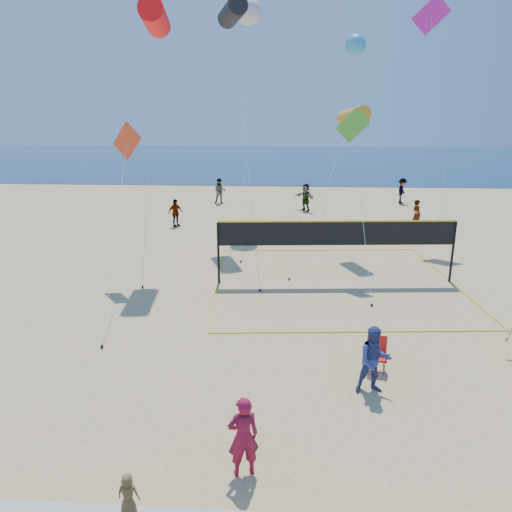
{
  "coord_description": "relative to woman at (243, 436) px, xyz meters",
  "views": [
    {
      "loc": [
        0.16,
        -9.65,
        7.14
      ],
      "look_at": [
        -0.55,
        2.0,
        3.65
      ],
      "focal_mm": 35.0,
      "sensor_mm": 36.0,
      "label": 1
    }
  ],
  "objects": [
    {
      "name": "ground",
      "position": [
        0.6,
        1.23,
        -0.87
      ],
      "size": [
        120.0,
        120.0,
        0.0
      ],
      "primitive_type": "plane",
      "color": "#DAB37B",
      "rests_on": "ground"
    },
    {
      "name": "ocean",
      "position": [
        0.6,
        63.23,
        -0.86
      ],
      "size": [
        140.0,
        50.0,
        0.03
      ],
      "primitive_type": "cube",
      "color": "navy",
      "rests_on": "ground"
    },
    {
      "name": "woman",
      "position": [
        0.0,
        0.0,
        0.0
      ],
      "size": [
        0.74,
        0.6,
        1.75
      ],
      "primitive_type": "imported",
      "rotation": [
        0.0,
        0.0,
        3.46
      ],
      "color": "maroon",
      "rests_on": "ground"
    },
    {
      "name": "toddler",
      "position": [
        -1.77,
        -1.77,
        0.11
      ],
      "size": [
        0.38,
        0.25,
        0.76
      ],
      "primitive_type": "imported",
      "rotation": [
        0.0,
        0.0,
        3.11
      ],
      "color": "brown",
      "rests_on": "seawall"
    },
    {
      "name": "bystander_a",
      "position": [
        3.1,
        3.24,
        0.04
      ],
      "size": [
        0.96,
        0.78,
        1.82
      ],
      "primitive_type": "imported",
      "rotation": [
        0.0,
        0.0,
        0.11
      ],
      "color": "navy",
      "rests_on": "ground"
    },
    {
      "name": "far_person_0",
      "position": [
        -6.08,
        21.59,
        -0.02
      ],
      "size": [
        1.02,
        1.0,
        1.72
      ],
      "primitive_type": "imported",
      "rotation": [
        0.0,
        0.0,
        0.76
      ],
      "color": "gray",
      "rests_on": "ground"
    },
    {
      "name": "far_person_1",
      "position": [
        2.15,
        26.96,
        0.1
      ],
      "size": [
        1.65,
        1.71,
        1.94
      ],
      "primitive_type": "imported",
      "rotation": [
        0.0,
        0.0,
        -0.82
      ],
      "color": "gray",
      "rests_on": "ground"
    },
    {
      "name": "far_person_2",
      "position": [
        8.63,
        21.58,
        0.04
      ],
      "size": [
        0.64,
        0.78,
        1.83
      ],
      "primitive_type": "imported",
      "rotation": [
        0.0,
        0.0,
        1.91
      ],
      "color": "gray",
      "rests_on": "ground"
    },
    {
      "name": "far_person_3",
      "position": [
        -4.31,
        29.38,
        0.09
      ],
      "size": [
        1.02,
        0.84,
        1.93
      ],
      "primitive_type": "imported",
      "rotation": [
        0.0,
        0.0,
        0.12
      ],
      "color": "gray",
      "rests_on": "ground"
    },
    {
      "name": "far_person_4",
      "position": [
        9.66,
        30.31,
        0.09
      ],
      "size": [
        1.17,
        1.43,
        1.93
      ],
      "primitive_type": "imported",
      "rotation": [
        0.0,
        0.0,
        1.14
      ],
      "color": "gray",
      "rests_on": "ground"
    },
    {
      "name": "camp_chair",
      "position": [
        3.38,
        4.37,
        -0.3
      ],
      "size": [
        0.6,
        0.72,
        1.12
      ],
      "rotation": [
        0.0,
        0.0,
        -0.12
      ],
      "color": "red",
      "rests_on": "ground"
    },
    {
      "name": "volleyball_net",
      "position": [
        2.89,
        11.73,
        0.99
      ],
      "size": [
        10.77,
        10.64,
        2.68
      ],
      "rotation": [
        0.0,
        0.0,
        0.08
      ],
      "color": "black",
      "rests_on": "ground"
    },
    {
      "name": "kite_0",
      "position": [
        -4.86,
        14.13,
        9.86
      ],
      "size": [
        1.31,
        4.97,
        11.43
      ],
      "rotation": [
        0.0,
        0.0,
        0.11
      ],
      "color": "#FD1010",
      "rests_on": "ground"
    },
    {
      "name": "kite_1",
      "position": [
        -2.16,
        19.56,
        10.94
      ],
      "size": [
        2.9,
        10.5,
        12.49
      ],
      "rotation": [
        0.0,
        0.0,
        0.37
      ],
      "color": "black",
      "rests_on": "ground"
    },
    {
      "name": "kite_2",
      "position": [
        3.96,
        16.79,
        5.83
      ],
      "size": [
        3.79,
        6.03,
        7.24
      ],
      "rotation": [
        0.0,
        0.0,
        0.4
      ],
      "color": "orange",
      "rests_on": "ground"
    },
    {
      "name": "kite_3",
      "position": [
        -5.74,
        11.78,
        4.63
      ],
      "size": [
        1.74,
        7.39,
        6.63
      ],
      "rotation": [
        0.0,
        0.0,
        -0.32
      ],
      "color": "#E4431F",
      "rests_on": "ground"
    },
    {
      "name": "kite_4",
      "position": [
        3.56,
        13.28,
        5.18
      ],
      "size": [
        1.41,
        4.77,
        7.16
      ],
      "rotation": [
        0.0,
        0.0,
        -0.24
      ],
      "color": "green",
      "rests_on": "ground"
    },
    {
      "name": "kite_5",
      "position": [
        8.14,
        20.14,
        10.32
      ],
      "size": [
        1.99,
        6.57,
        12.72
      ],
      "rotation": [
        0.0,
        0.0,
        0.08
      ],
      "color": "#CD1BAE",
      "rests_on": "ground"
    },
    {
      "name": "kite_6",
      "position": [
        -1.59,
        22.94,
        11.51
      ],
      "size": [
        1.98,
        9.71,
        13.15
      ],
      "rotation": [
        0.0,
        0.0,
        0.41
      ],
      "color": "silver",
      "rests_on": "ground"
    },
    {
      "name": "kite_7",
      "position": [
        4.75,
        24.09,
        9.83
      ],
      "size": [
        2.91,
        6.01,
        11.33
      ],
      "rotation": [
        0.0,
        0.0,
        -0.43
      ],
      "color": "#369FD3",
      "rests_on": "ground"
    }
  ]
}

